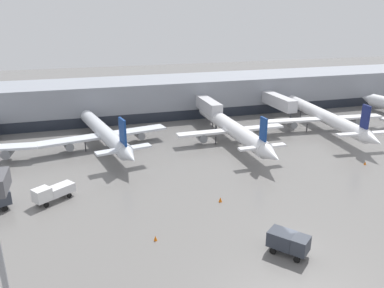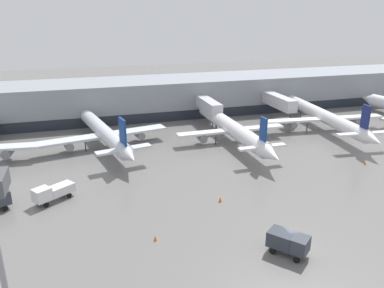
{
  "view_description": "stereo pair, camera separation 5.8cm",
  "coord_description": "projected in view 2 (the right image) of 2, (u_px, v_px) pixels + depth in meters",
  "views": [
    {
      "loc": [
        -21.31,
        -31.25,
        24.54
      ],
      "look_at": [
        -3.37,
        28.07,
        3.0
      ],
      "focal_mm": 35.0,
      "sensor_mm": 36.0,
      "label": 1
    },
    {
      "loc": [
        -21.25,
        -31.27,
        24.54
      ],
      "look_at": [
        -3.37,
        28.07,
        3.0
      ],
      "focal_mm": 35.0,
      "sensor_mm": 36.0,
      "label": 2
    }
  ],
  "objects": [
    {
      "name": "parked_jet_1",
      "position": [
        231.0,
        128.0,
        75.43
      ],
      "size": [
        22.68,
        37.89,
        8.4
      ],
      "rotation": [
        0.0,
        0.0,
        1.59
      ],
      "color": "white",
      "rests_on": "ground_plane"
    },
    {
      "name": "service_truck_2",
      "position": [
        53.0,
        192.0,
        51.52
      ],
      "size": [
        5.76,
        4.81,
        2.46
      ],
      "rotation": [
        0.0,
        0.0,
        3.75
      ],
      "color": "silver",
      "rests_on": "ground_plane"
    },
    {
      "name": "service_truck_0",
      "position": [
        288.0,
        241.0,
        40.08
      ],
      "size": [
        4.31,
        4.65,
        2.42
      ],
      "rotation": [
        0.0,
        0.0,
        5.38
      ],
      "color": "#2D333D",
      "rests_on": "ground_plane"
    },
    {
      "name": "traffic_cone_2",
      "position": [
        155.0,
        238.0,
        42.77
      ],
      "size": [
        0.41,
        0.41,
        0.63
      ],
      "color": "orange",
      "rests_on": "ground_plane"
    },
    {
      "name": "traffic_cone_1",
      "position": [
        365.0,
        163.0,
        64.39
      ],
      "size": [
        0.42,
        0.42,
        0.56
      ],
      "color": "orange",
      "rests_on": "ground_plane"
    },
    {
      "name": "terminal_building",
      "position": [
        167.0,
        96.0,
        96.65
      ],
      "size": [
        160.0,
        28.75,
        9.0
      ],
      "color": "gray",
      "rests_on": "ground_plane"
    },
    {
      "name": "ground_plane",
      "position": [
        292.0,
        244.0,
        42.13
      ],
      "size": [
        320.0,
        320.0,
        0.0
      ],
      "primitive_type": "plane",
      "color": "slate"
    },
    {
      "name": "traffic_cone_0",
      "position": [
        220.0,
        199.0,
        51.61
      ],
      "size": [
        0.49,
        0.49,
        0.71
      ],
      "color": "orange",
      "rests_on": "ground_plane"
    },
    {
      "name": "parked_jet_2",
      "position": [
        324.0,
        117.0,
        82.78
      ],
      "size": [
        27.47,
        38.65,
        8.85
      ],
      "rotation": [
        0.0,
        0.0,
        1.47
      ],
      "color": "white",
      "rests_on": "ground_plane"
    },
    {
      "name": "parked_jet_4",
      "position": [
        105.0,
        133.0,
        71.97
      ],
      "size": [
        24.96,
        33.72,
        8.54
      ],
      "rotation": [
        0.0,
        0.0,
        1.77
      ],
      "color": "silver",
      "rests_on": "ground_plane"
    }
  ]
}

